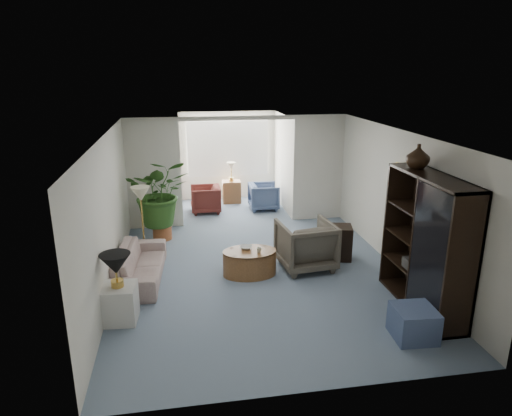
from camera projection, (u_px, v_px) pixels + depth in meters
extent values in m
plane|color=gray|center=(262.00, 278.00, 8.06)|extent=(6.00, 6.00, 0.00)
plane|color=gray|center=(233.00, 209.00, 11.92)|extent=(2.60, 2.60, 0.00)
cube|color=white|center=(154.00, 174.00, 10.21)|extent=(1.20, 0.12, 2.50)
cube|color=white|center=(318.00, 168.00, 10.82)|extent=(1.20, 0.12, 2.50)
cube|color=white|center=(238.00, 118.00, 10.16)|extent=(2.60, 0.12, 0.10)
cube|color=white|center=(228.00, 149.00, 12.52)|extent=(2.20, 0.02, 1.50)
cube|color=white|center=(228.00, 149.00, 12.49)|extent=(2.20, 0.02, 1.50)
cube|color=#AEA48B|center=(405.00, 179.00, 7.86)|extent=(0.04, 0.50, 0.40)
imported|color=#BCB49F|center=(140.00, 264.00, 7.94)|extent=(0.86, 1.92, 0.55)
cube|color=silver|center=(119.00, 303.00, 6.64)|extent=(0.52, 0.52, 0.54)
cone|color=black|center=(115.00, 264.00, 6.46)|extent=(0.44, 0.44, 0.30)
cone|color=#F6EFC3|center=(141.00, 194.00, 8.64)|extent=(0.36, 0.36, 0.28)
cylinder|color=brown|center=(250.00, 263.00, 8.13)|extent=(1.19, 1.19, 0.45)
imported|color=silver|center=(246.00, 247.00, 8.14)|extent=(0.27, 0.27, 0.05)
imported|color=beige|center=(259.00, 250.00, 7.98)|extent=(0.11, 0.11, 0.08)
imported|color=#625C4D|center=(306.00, 245.00, 8.37)|extent=(1.04, 1.06, 0.88)
cube|color=black|center=(337.00, 242.00, 8.79)|extent=(0.63, 0.55, 0.65)
cube|color=black|center=(426.00, 244.00, 6.81)|extent=(0.50, 1.86, 2.07)
imported|color=black|center=(418.00, 156.00, 6.93)|extent=(0.35, 0.35, 0.37)
cube|color=slate|center=(414.00, 323.00, 6.23)|extent=(0.58, 0.58, 0.44)
cylinder|color=#A65830|center=(162.00, 232.00, 9.83)|extent=(0.40, 0.40, 0.32)
imported|color=#2D591E|center=(160.00, 192.00, 9.57)|extent=(1.29, 1.12, 1.44)
imported|color=slate|center=(264.00, 196.00, 11.85)|extent=(0.75, 0.73, 0.67)
imported|color=maroon|center=(206.00, 199.00, 11.60)|extent=(0.75, 0.73, 0.68)
cube|color=brown|center=(232.00, 192.00, 12.44)|extent=(0.49, 0.39, 0.59)
cube|color=#2A2520|center=(441.00, 219.00, 6.31)|extent=(0.30, 0.26, 0.16)
cube|color=black|center=(441.00, 285.00, 6.39)|extent=(0.30, 0.26, 0.16)
cube|color=#312F2D|center=(415.00, 263.00, 7.09)|extent=(0.30, 0.26, 0.16)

